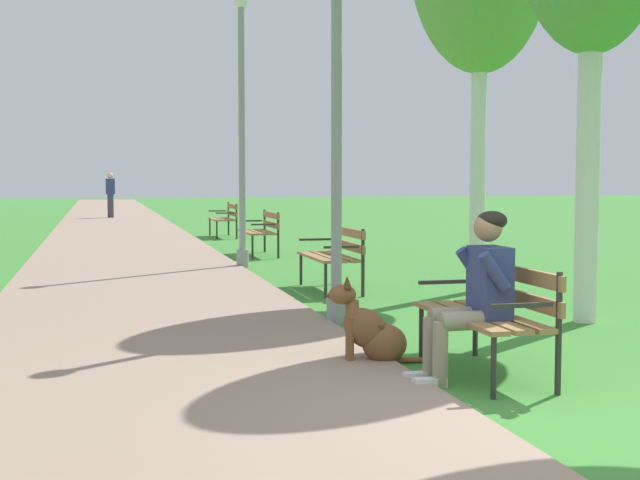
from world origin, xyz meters
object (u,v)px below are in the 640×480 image
park_bench_far (262,229)px  park_bench_furthest (225,217)px  person_seated_on_near_bench (476,289)px  lamp_post_mid (242,125)px  park_bench_near (491,308)px  dog_brown (372,332)px  lamp_post_near (336,124)px  pedestrian_distant (110,195)px  park_bench_mid (335,252)px

park_bench_far → park_bench_furthest: size_ratio=1.00×
person_seated_on_near_bench → lamp_post_mid: lamp_post_mid is taller
park_bench_near → park_bench_far: (0.15, 10.53, 0.00)m
park_bench_furthest → dog_brown: park_bench_furthest is taller
park_bench_furthest → lamp_post_near: (-0.70, -13.22, 1.52)m
park_bench_near → lamp_post_mid: bearing=93.8°
park_bench_near → pedestrian_distant: pedestrian_distant is taller
park_bench_mid → dog_brown: size_ratio=1.81×
dog_brown → lamp_post_near: (0.24, 2.00, 1.77)m
park_bench_mid → park_bench_far: 5.41m
park_bench_far → lamp_post_mid: size_ratio=0.33×
park_bench_furthest → park_bench_near: bearing=-90.7°
park_bench_far → lamp_post_near: size_ratio=0.38×
park_bench_mid → park_bench_furthest: size_ratio=1.00×
park_bench_furthest → person_seated_on_near_bench: bearing=-91.4°
park_bench_far → park_bench_furthest: 5.28m
dog_brown → lamp_post_mid: (0.20, 7.77, 2.09)m
park_bench_mid → lamp_post_near: lamp_post_near is taller
park_bench_mid → park_bench_furthest: same height
park_bench_mid → park_bench_furthest: bearing=89.8°
park_bench_near → person_seated_on_near_bench: size_ratio=1.20×
person_seated_on_near_bench → pedestrian_distant: bearing=94.8°
park_bench_far → pedestrian_distant: (-2.59, 16.08, 0.33)m
person_seated_on_near_bench → pedestrian_distant: pedestrian_distant is taller
dog_brown → lamp_post_near: size_ratio=0.21×
park_bench_near → person_seated_on_near_bench: person_seated_on_near_bench is taller
person_seated_on_near_bench → dog_brown: (-0.55, 0.78, -0.42)m
lamp_post_mid → pedestrian_distant: lamp_post_mid is taller
park_bench_mid → dog_brown: park_bench_mid is taller
person_seated_on_near_bench → pedestrian_distant: size_ratio=0.76×
park_bench_far → lamp_post_near: 8.10m
lamp_post_mid → lamp_post_near: bearing=-89.5°
lamp_post_mid → park_bench_mid: bearing=-77.8°
park_bench_near → park_bench_mid: size_ratio=1.00×
park_bench_mid → person_seated_on_near_bench: (-0.35, -5.30, 0.17)m
park_bench_far → dog_brown: size_ratio=1.81×
park_bench_far → lamp_post_mid: lamp_post_mid is taller
person_seated_on_near_bench → dog_brown: size_ratio=1.51×
lamp_post_mid → park_bench_furthest: bearing=84.3°
lamp_post_near → lamp_post_mid: (-0.05, 5.78, 0.32)m
park_bench_near → park_bench_furthest: size_ratio=1.00×
park_bench_furthest → person_seated_on_near_bench: person_seated_on_near_bench is taller
park_bench_mid → park_bench_furthest: (0.04, 10.69, 0.00)m
park_bench_near → park_bench_furthest: (0.19, 15.81, 0.00)m
lamp_post_mid → park_bench_near: bearing=-86.2°
person_seated_on_near_bench → pedestrian_distant: (-2.23, 26.79, 0.16)m
park_bench_near → park_bench_far: 10.53m
person_seated_on_near_bench → lamp_post_mid: bearing=92.4°
person_seated_on_near_bench → park_bench_mid: bearing=86.2°
dog_brown → lamp_post_near: lamp_post_near is taller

